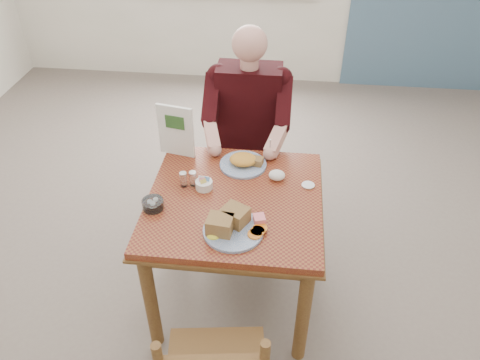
# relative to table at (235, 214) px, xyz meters

# --- Properties ---
(floor) EXTENTS (6.00, 6.00, 0.00)m
(floor) POSITION_rel_table_xyz_m (0.00, 0.00, -0.64)
(floor) COLOR #655852
(floor) RESTS_ON ground
(lemon_wedge) EXTENTS (0.07, 0.06, 0.03)m
(lemon_wedge) POSITION_rel_table_xyz_m (-0.06, -0.31, 0.13)
(lemon_wedge) COLOR #FEF335
(lemon_wedge) RESTS_ON table
(napkin) EXTENTS (0.10, 0.09, 0.06)m
(napkin) POSITION_rel_table_xyz_m (0.21, 0.18, 0.14)
(napkin) COLOR white
(napkin) RESTS_ON table
(metal_dish) EXTENTS (0.09, 0.09, 0.01)m
(metal_dish) POSITION_rel_table_xyz_m (0.38, 0.14, 0.12)
(metal_dish) COLOR silver
(metal_dish) RESTS_ON table
(table) EXTENTS (0.92, 0.92, 0.75)m
(table) POSITION_rel_table_xyz_m (0.00, 0.00, 0.00)
(table) COLOR brown
(table) RESTS_ON ground
(chair_far) EXTENTS (0.42, 0.42, 0.95)m
(chair_far) POSITION_rel_table_xyz_m (0.00, 0.80, -0.16)
(chair_far) COLOR brown
(chair_far) RESTS_ON ground
(diner) EXTENTS (0.53, 0.56, 1.39)m
(diner) POSITION_rel_table_xyz_m (0.00, 0.71, 0.17)
(diner) COLOR gray
(diner) RESTS_ON chair_far
(near_plate) EXTENTS (0.35, 0.35, 0.10)m
(near_plate) POSITION_rel_table_xyz_m (0.02, -0.24, 0.15)
(near_plate) COLOR white
(near_plate) RESTS_ON table
(far_plate) EXTENTS (0.31, 0.31, 0.07)m
(far_plate) POSITION_rel_table_xyz_m (0.02, 0.29, 0.14)
(far_plate) COLOR white
(far_plate) RESTS_ON table
(caddy) EXTENTS (0.09, 0.09, 0.07)m
(caddy) POSITION_rel_table_xyz_m (-0.17, 0.06, 0.14)
(caddy) COLOR white
(caddy) RESTS_ON table
(shakers) EXTENTS (0.10, 0.06, 0.09)m
(shakers) POSITION_rel_table_xyz_m (-0.26, 0.08, 0.16)
(shakers) COLOR white
(shakers) RESTS_ON table
(creamer) EXTENTS (0.14, 0.14, 0.05)m
(creamer) POSITION_rel_table_xyz_m (-0.40, -0.13, 0.14)
(creamer) COLOR white
(creamer) RESTS_ON table
(menu) EXTENTS (0.21, 0.06, 0.32)m
(menu) POSITION_rel_table_xyz_m (-0.38, 0.36, 0.27)
(menu) COLOR white
(menu) RESTS_ON table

